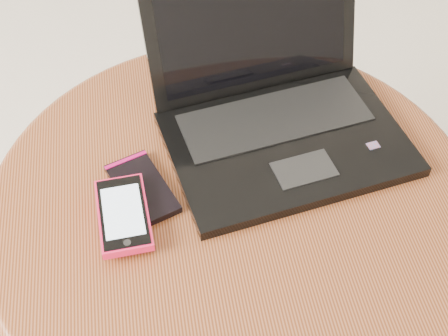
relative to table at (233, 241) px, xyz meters
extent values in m
cylinder|color=#5B2710|center=(0.00, 0.00, -0.15)|extent=(0.11, 0.11, 0.47)
cylinder|color=#5F290F|center=(0.00, 0.00, 0.10)|extent=(0.64, 0.64, 0.03)
torus|color=#5F290F|center=(0.00, 0.00, 0.10)|extent=(0.68, 0.68, 0.03)
cube|color=black|center=(0.09, 0.07, 0.12)|extent=(0.36, 0.28, 0.02)
cube|color=black|center=(0.08, 0.11, 0.13)|extent=(0.29, 0.14, 0.00)
cube|color=black|center=(0.10, 0.01, 0.13)|extent=(0.09, 0.06, 0.00)
cube|color=red|center=(0.20, 0.04, 0.13)|extent=(0.02, 0.02, 0.00)
cube|color=black|center=(0.06, 0.21, 0.23)|extent=(0.33, 0.11, 0.20)
cube|color=black|center=(0.07, 0.20, 0.23)|extent=(0.29, 0.09, 0.16)
cube|color=black|center=(-0.12, 0.02, 0.12)|extent=(0.10, 0.13, 0.01)
cube|color=#C40C60|center=(-0.14, 0.07, 0.13)|extent=(0.06, 0.03, 0.00)
cube|color=#F91B4E|center=(-0.15, -0.02, 0.13)|extent=(0.07, 0.12, 0.01)
cube|color=black|center=(-0.15, -0.02, 0.14)|extent=(0.06, 0.11, 0.00)
cube|color=silver|center=(-0.15, -0.02, 0.14)|extent=(0.05, 0.08, 0.00)
cylinder|color=black|center=(-0.15, -0.07, 0.14)|extent=(0.01, 0.01, 0.00)
camera|label=1|loc=(-0.10, -0.51, 0.76)|focal=49.21mm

